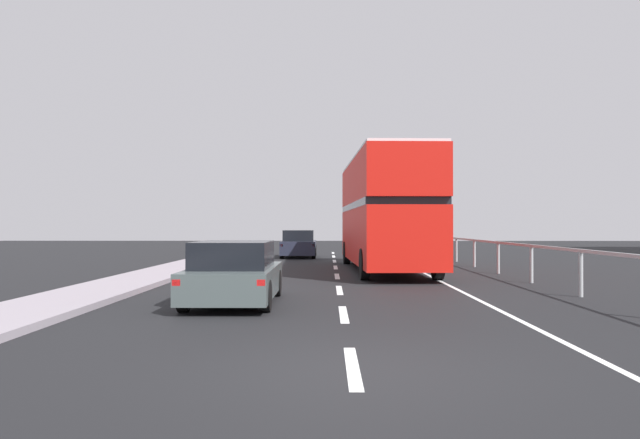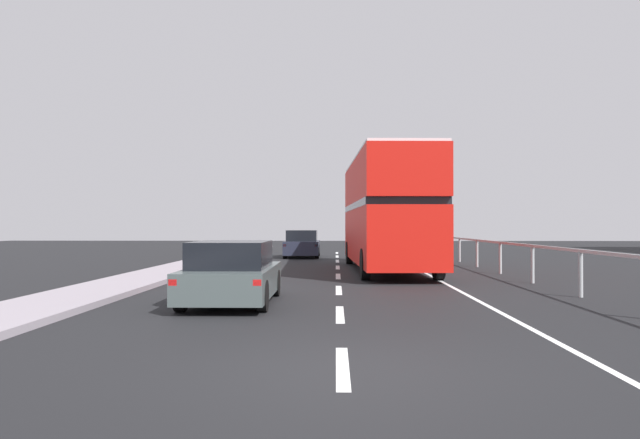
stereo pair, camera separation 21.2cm
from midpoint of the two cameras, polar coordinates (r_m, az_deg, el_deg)
The scene contains 6 objects.
ground_plane at distance 7.46m, azimuth 3.01°, elevation -14.37°, with size 74.41×120.00×0.10m, color black.
lane_paint_markings at distance 16.34m, azimuth 8.76°, elevation -6.64°, with size 3.33×46.00×0.01m.
bridge_side_railing at distance 17.34m, azimuth 21.80°, elevation -3.17°, with size 0.10×42.00×1.16m.
double_decker_bus_red at distance 22.94m, azimuth 6.63°, elevation 0.85°, with size 2.97×11.07×4.29m.
hatchback_car_near at distance 13.38m, azimuth -7.93°, elevation -5.15°, with size 1.86×4.09×1.38m.
sedan_car_ahead at distance 32.40m, azimuth -1.52°, elevation -2.39°, with size 1.89×4.15×1.47m.
Camera 2 is at (-0.08, -7.24, 1.73)m, focal length 33.47 mm.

